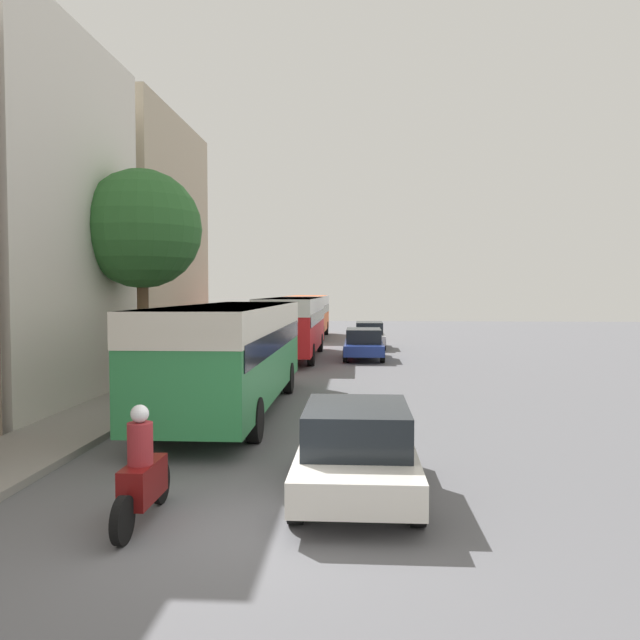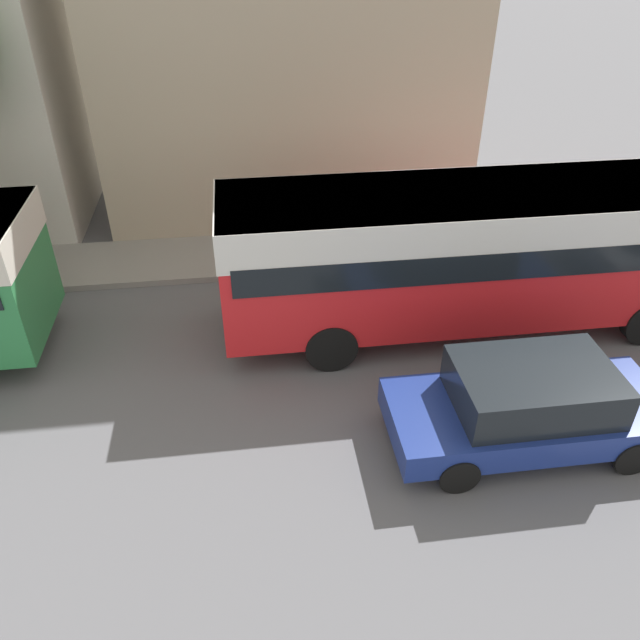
# 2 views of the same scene
# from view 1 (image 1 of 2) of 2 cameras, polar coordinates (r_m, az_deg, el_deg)

# --- Properties ---
(ground_plane) EXTENTS (120.00, 120.00, 0.00)m
(ground_plane) POSITION_cam_1_polar(r_m,az_deg,el_deg) (9.42, -7.14, -18.13)
(ground_plane) COLOR slate
(building_far_terrace) EXTENTS (5.19, 9.57, 10.97)m
(building_far_terrace) POSITION_cam_1_polar(r_m,az_deg,el_deg) (29.41, -17.39, 6.75)
(building_far_terrace) COLOR #BCAD93
(building_far_terrace) RESTS_ON ground_plane
(bus_lead) EXTENTS (2.61, 10.70, 2.95)m
(bus_lead) POSITION_cam_1_polar(r_m,az_deg,el_deg) (17.20, -8.02, -2.07)
(bus_lead) COLOR #2D8447
(bus_lead) RESTS_ON ground_plane
(bus_following) EXTENTS (2.57, 10.37, 2.99)m
(bus_following) POSITION_cam_1_polar(r_m,az_deg,el_deg) (30.89, -2.48, 0.10)
(bus_following) COLOR red
(bus_following) RESTS_ON ground_plane
(bus_third_in_line) EXTENTS (2.60, 9.38, 2.99)m
(bus_third_in_line) POSITION_cam_1_polar(r_m,az_deg,el_deg) (44.40, -1.10, 0.89)
(bus_third_in_line) COLOR #EA5B23
(bus_third_in_line) RESTS_ON ground_plane
(motorcycle_behind_lead) EXTENTS (0.38, 2.24, 1.73)m
(motorcycle_behind_lead) POSITION_cam_1_polar(r_m,az_deg,el_deg) (9.58, -15.95, -13.55)
(motorcycle_behind_lead) COLOR maroon
(motorcycle_behind_lead) RESTS_ON ground_plane
(car_crossing) EXTENTS (1.80, 4.50, 1.53)m
(car_crossing) POSITION_cam_1_polar(r_m,az_deg,el_deg) (36.39, 4.52, -1.34)
(car_crossing) COLOR #B7B7BC
(car_crossing) RESTS_ON ground_plane
(car_far_curb) EXTENTS (1.95, 4.04, 1.49)m
(car_far_curb) POSITION_cam_1_polar(r_m,az_deg,el_deg) (10.37, 3.38, -11.69)
(car_far_curb) COLOR silver
(car_far_curb) RESTS_ON ground_plane
(car_distant) EXTENTS (1.95, 4.51, 1.49)m
(car_distant) POSITION_cam_1_polar(r_m,az_deg,el_deg) (30.46, 4.01, -2.15)
(car_distant) COLOR navy
(car_distant) RESTS_ON ground_plane
(street_tree) EXTENTS (3.76, 3.76, 7.04)m
(street_tree) POSITION_cam_1_polar(r_m,az_deg,el_deg) (20.71, -15.97, 7.93)
(street_tree) COLOR brown
(street_tree) RESTS_ON sidewalk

